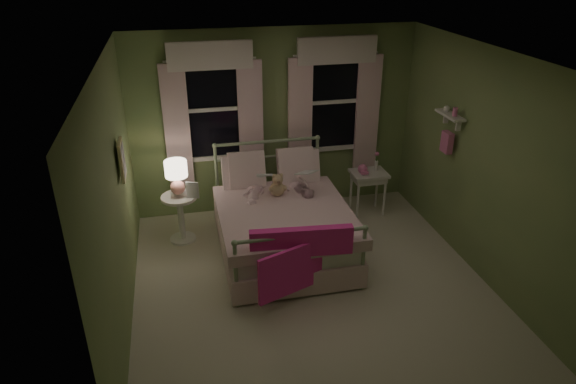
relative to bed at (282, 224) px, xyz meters
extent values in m
plane|color=beige|center=(0.18, -0.81, -0.38)|extent=(4.20, 4.20, 0.00)
plane|color=white|center=(0.18, -0.81, 2.22)|extent=(4.20, 4.20, 0.00)
plane|color=#82975A|center=(0.18, 1.29, 0.92)|extent=(4.00, 0.00, 4.00)
plane|color=#82975A|center=(0.18, -2.91, 0.92)|extent=(4.00, 0.00, 4.00)
plane|color=#82975A|center=(-1.82, -0.81, 0.92)|extent=(0.00, 4.20, 4.20)
plane|color=#82975A|center=(2.18, -0.81, 0.92)|extent=(0.00, 4.20, 4.20)
cube|color=white|center=(0.00, -0.03, 0.04)|extent=(1.44, 1.94, 0.26)
cube|color=white|center=(0.00, -0.03, -0.20)|extent=(1.54, 2.02, 0.30)
cube|color=white|center=(0.00, -0.18, 0.22)|extent=(1.58, 1.75, 0.14)
cylinder|color=#9EB793|center=(-0.69, -0.03, -0.08)|extent=(0.04, 1.90, 0.04)
cylinder|color=#9EB793|center=(0.69, -0.03, -0.08)|extent=(0.04, 1.90, 0.04)
cylinder|color=#9EB793|center=(-0.71, 0.94, 0.19)|extent=(0.04, 0.04, 1.15)
cylinder|color=#9EB793|center=(0.71, 0.94, 0.19)|extent=(0.04, 0.04, 1.15)
sphere|color=#9EB793|center=(-0.71, 0.94, 0.77)|extent=(0.07, 0.07, 0.07)
sphere|color=#9EB793|center=(0.71, 0.94, 0.77)|extent=(0.07, 0.07, 0.07)
cylinder|color=#9EB793|center=(0.00, 0.94, 0.77)|extent=(1.42, 0.04, 0.04)
cylinder|color=#9EB793|center=(0.00, 0.94, 0.55)|extent=(1.38, 0.03, 0.03)
cylinder|color=#9EB793|center=(-0.71, -1.00, 0.02)|extent=(0.04, 0.04, 0.80)
cylinder|color=#9EB793|center=(0.71, -1.00, 0.02)|extent=(0.04, 0.04, 0.80)
sphere|color=#9EB793|center=(-0.71, -1.00, 0.42)|extent=(0.07, 0.07, 0.07)
sphere|color=#9EB793|center=(0.71, -1.00, 0.42)|extent=(0.07, 0.07, 0.07)
cylinder|color=#9EB793|center=(0.00, -1.00, 0.42)|extent=(1.42, 0.04, 0.04)
cube|color=white|center=(-0.38, 0.67, 0.42)|extent=(0.55, 0.32, 0.57)
cube|color=white|center=(0.38, 0.67, 0.42)|extent=(0.55, 0.32, 0.57)
cube|color=white|center=(-0.33, 0.67, 0.50)|extent=(0.48, 0.30, 0.51)
cube|color=white|center=(0.33, 0.67, 0.50)|extent=(0.48, 0.30, 0.51)
cube|color=#E42C92|center=(0.00, -1.00, 0.34)|extent=(1.10, 0.21, 0.32)
cube|color=#FA31A4|center=(0.00, -1.07, 0.07)|extent=(1.04, 0.43, 0.55)
imported|color=#F7D1DD|center=(-0.28, 0.42, 0.56)|extent=(0.31, 0.25, 0.75)
imported|color=#F7D1DD|center=(0.28, 0.42, 0.55)|extent=(0.41, 0.36, 0.73)
imported|color=beige|center=(-0.28, 0.17, 0.58)|extent=(0.21, 0.14, 0.26)
imported|color=beige|center=(0.28, 0.17, 0.54)|extent=(0.23, 0.19, 0.26)
sphere|color=tan|center=(0.00, 0.27, 0.37)|extent=(0.19, 0.19, 0.19)
sphere|color=tan|center=(0.00, 0.25, 0.51)|extent=(0.14, 0.14, 0.14)
sphere|color=tan|center=(-0.04, 0.25, 0.56)|extent=(0.05, 0.05, 0.05)
sphere|color=tan|center=(0.04, 0.25, 0.56)|extent=(0.05, 0.05, 0.05)
sphere|color=tan|center=(-0.08, 0.24, 0.39)|extent=(0.07, 0.07, 0.07)
sphere|color=tan|center=(0.08, 0.24, 0.39)|extent=(0.07, 0.07, 0.07)
sphere|color=#8C6B51|center=(0.00, 0.20, 0.50)|extent=(0.05, 0.05, 0.05)
cylinder|color=white|center=(-1.24, 0.55, 0.25)|extent=(0.46, 0.46, 0.04)
cylinder|color=white|center=(-1.24, 0.55, -0.06)|extent=(0.08, 0.08, 0.60)
cylinder|color=white|center=(-1.24, 0.55, -0.37)|extent=(0.34, 0.34, 0.03)
sphere|color=pink|center=(-1.24, 0.55, 0.39)|extent=(0.19, 0.19, 0.19)
cylinder|color=pink|center=(-1.24, 0.55, 0.51)|extent=(0.03, 0.03, 0.11)
cylinder|color=#FFEAC6|center=(-1.24, 0.55, 0.65)|extent=(0.28, 0.28, 0.21)
imported|color=beige|center=(-1.14, 0.47, 0.27)|extent=(0.23, 0.27, 0.02)
cube|color=white|center=(1.42, 0.73, 0.25)|extent=(0.50, 0.40, 0.04)
cube|color=white|center=(1.42, 0.73, 0.18)|extent=(0.44, 0.34, 0.08)
cylinder|color=white|center=(1.22, 0.58, -0.07)|extent=(0.04, 0.04, 0.60)
cylinder|color=white|center=(1.62, 0.58, -0.07)|extent=(0.04, 0.04, 0.60)
cylinder|color=white|center=(1.22, 0.88, -0.07)|extent=(0.04, 0.04, 0.60)
cylinder|color=white|center=(1.62, 0.88, -0.07)|extent=(0.04, 0.04, 0.60)
sphere|color=pink|center=(1.32, 0.73, 0.33)|extent=(0.14, 0.14, 0.14)
cube|color=pink|center=(1.32, 0.64, 0.31)|extent=(0.10, 0.05, 0.04)
cylinder|color=white|center=(1.54, 0.78, 0.34)|extent=(0.05, 0.05, 0.14)
cylinder|color=#4C7F3F|center=(1.54, 0.78, 0.45)|extent=(0.01, 0.01, 0.12)
sphere|color=pink|center=(1.54, 0.78, 0.52)|extent=(0.06, 0.06, 0.06)
cube|color=black|center=(-0.67, 1.28, 1.17)|extent=(0.76, 0.02, 1.35)
cube|color=white|center=(-0.67, 1.26, 1.87)|extent=(0.84, 0.05, 0.06)
cube|color=white|center=(-0.67, 1.26, 0.47)|extent=(0.84, 0.05, 0.06)
cube|color=white|center=(-1.07, 1.26, 1.17)|extent=(0.06, 0.05, 1.40)
cube|color=white|center=(-0.27, 1.26, 1.17)|extent=(0.06, 0.05, 1.40)
cube|color=white|center=(-0.67, 1.26, 1.17)|extent=(0.76, 0.04, 0.05)
cube|color=silver|center=(-1.17, 1.21, 0.97)|extent=(0.34, 0.06, 1.70)
cube|color=white|center=(-0.17, 1.21, 0.97)|extent=(0.34, 0.06, 1.70)
cube|color=white|center=(-0.67, 1.19, 1.90)|extent=(1.10, 0.08, 0.36)
cylinder|color=white|center=(-0.67, 1.23, 1.84)|extent=(1.20, 0.03, 0.03)
cube|color=black|center=(1.03, 1.28, 1.17)|extent=(0.76, 0.02, 1.35)
cube|color=white|center=(1.03, 1.26, 1.87)|extent=(0.84, 0.05, 0.06)
cube|color=white|center=(1.03, 1.26, 0.47)|extent=(0.84, 0.05, 0.06)
cube|color=white|center=(0.63, 1.26, 1.17)|extent=(0.06, 0.05, 1.40)
cube|color=white|center=(1.43, 1.26, 1.17)|extent=(0.06, 0.05, 1.40)
cube|color=white|center=(1.03, 1.26, 1.17)|extent=(0.76, 0.04, 0.05)
cube|color=white|center=(0.53, 1.21, 0.97)|extent=(0.34, 0.06, 1.70)
cube|color=silver|center=(1.53, 1.21, 0.97)|extent=(0.34, 0.06, 1.70)
cube|color=white|center=(1.03, 1.19, 1.90)|extent=(1.10, 0.08, 0.36)
cylinder|color=white|center=(1.03, 1.23, 1.84)|extent=(1.20, 0.03, 0.03)
cube|color=white|center=(2.07, -0.11, 1.32)|extent=(0.15, 0.50, 0.03)
cube|color=white|center=(2.11, -0.26, 1.24)|extent=(0.06, 0.03, 0.14)
cube|color=white|center=(2.11, 0.04, 1.24)|extent=(0.06, 0.03, 0.14)
cylinder|color=pink|center=(2.07, -0.21, 1.39)|extent=(0.06, 0.06, 0.10)
sphere|color=white|center=(2.07, -0.01, 1.37)|extent=(0.08, 0.08, 0.08)
cube|color=pink|center=(2.08, -0.11, 0.97)|extent=(0.08, 0.18, 0.26)
cube|color=beige|center=(-1.77, -0.21, 1.12)|extent=(0.03, 0.32, 0.42)
cube|color=silver|center=(-1.76, -0.21, 1.12)|extent=(0.01, 0.25, 0.34)
camera|label=1|loc=(-1.16, -5.51, 3.18)|focal=32.00mm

